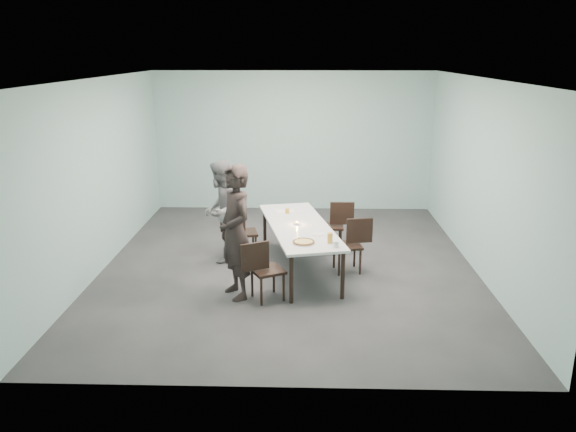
{
  "coord_description": "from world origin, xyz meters",
  "views": [
    {
      "loc": [
        0.23,
        -8.64,
        3.39
      ],
      "look_at": [
        0.0,
        -0.52,
        1.0
      ],
      "focal_mm": 35.0,
      "sensor_mm": 36.0,
      "label": 1
    }
  ],
  "objects_px": {
    "table": "(299,228)",
    "chair_far_right": "(336,222)",
    "diner_far": "(221,211)",
    "chair_near_left": "(262,267)",
    "chair_far_left": "(240,229)",
    "beer_glass": "(330,238)",
    "chair_near_right": "(352,241)",
    "water_tumbler": "(336,244)",
    "tealight": "(297,223)",
    "amber_tumbler": "(287,211)",
    "diner_near": "(236,232)",
    "pizza": "(304,242)",
    "side_plate": "(318,234)"
  },
  "relations": [
    {
      "from": "side_plate",
      "to": "chair_far_right",
      "type": "bearing_deg",
      "value": 76.68
    },
    {
      "from": "diner_near",
      "to": "tealight",
      "type": "distance_m",
      "value": 1.37
    },
    {
      "from": "chair_near_left",
      "to": "chair_far_left",
      "type": "xyz_separation_m",
      "value": [
        -0.51,
        1.71,
        0.0
      ]
    },
    {
      "from": "beer_glass",
      "to": "water_tumbler",
      "type": "relative_size",
      "value": 1.67
    },
    {
      "from": "chair_near_right",
      "to": "diner_far",
      "type": "distance_m",
      "value": 2.22
    },
    {
      "from": "water_tumbler",
      "to": "side_plate",
      "type": "bearing_deg",
      "value": 112.42
    },
    {
      "from": "chair_near_right",
      "to": "amber_tumbler",
      "type": "xyz_separation_m",
      "value": [
        -1.05,
        0.7,
        0.29
      ]
    },
    {
      "from": "side_plate",
      "to": "water_tumbler",
      "type": "xyz_separation_m",
      "value": [
        0.23,
        -0.56,
        0.04
      ]
    },
    {
      "from": "chair_far_right",
      "to": "side_plate",
      "type": "bearing_deg",
      "value": 76.56
    },
    {
      "from": "chair_near_left",
      "to": "chair_far_right",
      "type": "bearing_deg",
      "value": 34.91
    },
    {
      "from": "amber_tumbler",
      "to": "diner_far",
      "type": "bearing_deg",
      "value": -167.04
    },
    {
      "from": "chair_far_left",
      "to": "pizza",
      "type": "bearing_deg",
      "value": -65.35
    },
    {
      "from": "chair_far_left",
      "to": "diner_far",
      "type": "bearing_deg",
      "value": -169.14
    },
    {
      "from": "tealight",
      "to": "chair_near_right",
      "type": "bearing_deg",
      "value": -3.25
    },
    {
      "from": "chair_near_right",
      "to": "side_plate",
      "type": "distance_m",
      "value": 0.75
    },
    {
      "from": "beer_glass",
      "to": "tealight",
      "type": "distance_m",
      "value": 1.0
    },
    {
      "from": "amber_tumbler",
      "to": "chair_near_right",
      "type": "bearing_deg",
      "value": -33.64
    },
    {
      "from": "diner_near",
      "to": "beer_glass",
      "type": "bearing_deg",
      "value": 68.31
    },
    {
      "from": "chair_far_right",
      "to": "pizza",
      "type": "distance_m",
      "value": 1.94
    },
    {
      "from": "chair_far_left",
      "to": "beer_glass",
      "type": "xyz_separation_m",
      "value": [
        1.46,
        -1.4,
        0.32
      ]
    },
    {
      "from": "chair_near_left",
      "to": "water_tumbler",
      "type": "relative_size",
      "value": 9.67
    },
    {
      "from": "chair_far_right",
      "to": "amber_tumbler",
      "type": "height_order",
      "value": "chair_far_right"
    },
    {
      "from": "chair_far_right",
      "to": "water_tumbler",
      "type": "relative_size",
      "value": 9.67
    },
    {
      "from": "table",
      "to": "chair_near_left",
      "type": "height_order",
      "value": "chair_near_left"
    },
    {
      "from": "water_tumbler",
      "to": "tealight",
      "type": "relative_size",
      "value": 1.61
    },
    {
      "from": "chair_far_left",
      "to": "side_plate",
      "type": "relative_size",
      "value": 4.83
    },
    {
      "from": "table",
      "to": "chair_far_left",
      "type": "distance_m",
      "value": 1.16
    },
    {
      "from": "tealight",
      "to": "chair_far_left",
      "type": "bearing_deg",
      "value": 151.77
    },
    {
      "from": "chair_near_right",
      "to": "beer_glass",
      "type": "xyz_separation_m",
      "value": [
        -0.4,
        -0.82,
        0.32
      ]
    },
    {
      "from": "table",
      "to": "water_tumbler",
      "type": "relative_size",
      "value": 30.37
    },
    {
      "from": "diner_near",
      "to": "beer_glass",
      "type": "height_order",
      "value": "diner_near"
    },
    {
      "from": "chair_far_left",
      "to": "chair_far_right",
      "type": "bearing_deg",
      "value": 1.72
    },
    {
      "from": "diner_far",
      "to": "amber_tumbler",
      "type": "height_order",
      "value": "diner_far"
    },
    {
      "from": "table",
      "to": "beer_glass",
      "type": "bearing_deg",
      "value": -62.48
    },
    {
      "from": "diner_near",
      "to": "tealight",
      "type": "relative_size",
      "value": 34.31
    },
    {
      "from": "chair_near_right",
      "to": "water_tumbler",
      "type": "bearing_deg",
      "value": 61.67
    },
    {
      "from": "chair_far_right",
      "to": "diner_far",
      "type": "xyz_separation_m",
      "value": [
        -1.93,
        -0.55,
        0.35
      ]
    },
    {
      "from": "chair_far_left",
      "to": "tealight",
      "type": "bearing_deg",
      "value": -41.04
    },
    {
      "from": "chair_far_right",
      "to": "amber_tumbler",
      "type": "bearing_deg",
      "value": 19.51
    },
    {
      "from": "diner_far",
      "to": "amber_tumbler",
      "type": "relative_size",
      "value": 21.25
    },
    {
      "from": "table",
      "to": "diner_far",
      "type": "height_order",
      "value": "diner_far"
    },
    {
      "from": "water_tumbler",
      "to": "pizza",
      "type": "bearing_deg",
      "value": 160.68
    },
    {
      "from": "table",
      "to": "chair_far_right",
      "type": "relative_size",
      "value": 3.14
    },
    {
      "from": "diner_far",
      "to": "water_tumbler",
      "type": "bearing_deg",
      "value": 57.53
    },
    {
      "from": "beer_glass",
      "to": "chair_near_right",
      "type": "bearing_deg",
      "value": 64.13
    },
    {
      "from": "chair_near_left",
      "to": "water_tumbler",
      "type": "height_order",
      "value": "chair_near_left"
    },
    {
      "from": "chair_near_left",
      "to": "chair_far_left",
      "type": "relative_size",
      "value": 1.0
    },
    {
      "from": "table",
      "to": "amber_tumbler",
      "type": "relative_size",
      "value": 34.17
    },
    {
      "from": "chair_far_right",
      "to": "tealight",
      "type": "xyz_separation_m",
      "value": [
        -0.67,
        -0.95,
        0.27
      ]
    },
    {
      "from": "chair_near_left",
      "to": "chair_far_right",
      "type": "xyz_separation_m",
      "value": [
        1.13,
        2.14,
        0.0
      ]
    }
  ]
}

